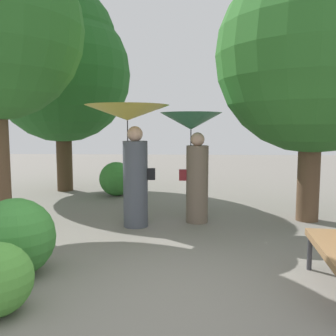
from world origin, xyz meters
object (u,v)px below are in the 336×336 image
Objects in this scene: person_left at (130,137)px; tree_near_left at (61,63)px; person_right at (193,145)px; tree_near_right at (314,40)px.

tree_near_left is at bearing 34.63° from person_left.
tree_near_left is at bearing 48.10° from person_right.
tree_near_right is at bearing -83.24° from person_right.
person_right is 0.38× the size of tree_near_right.
person_left is 3.71m from tree_near_right.
person_right is at bearing -71.63° from person_left.
tree_near_left is 1.05× the size of tree_near_right.
person_left is 0.40× the size of tree_near_right.
tree_near_left reaches higher than person_right.
person_right is at bearing -42.66° from tree_near_left.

